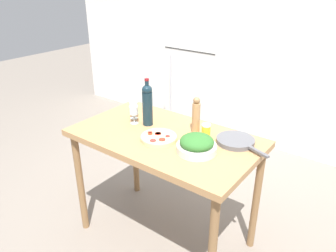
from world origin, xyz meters
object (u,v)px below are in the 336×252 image
at_px(wine_glass_near, 134,111).
at_px(pepper_mill, 196,116).
at_px(homemade_pizza, 159,138).
at_px(wine_bottle, 147,104).
at_px(salt_canister, 206,131).
at_px(cast_iron_skillet, 236,141).
at_px(wine_glass_far, 133,107).
at_px(refrigerator, 203,77).
at_px(salad_bowl, 197,145).

xyz_separation_m(wine_glass_near, pepper_mill, (0.47, 0.16, 0.03)).
height_order(pepper_mill, homemade_pizza, pepper_mill).
xyz_separation_m(wine_bottle, salt_canister, (0.48, 0.08, -0.12)).
bearing_deg(cast_iron_skillet, wine_glass_far, -172.55).
distance_m(wine_glass_near, cast_iron_skillet, 0.81).
relative_size(wine_glass_near, wine_glass_far, 1.00).
bearing_deg(refrigerator, wine_glass_near, -77.12).
bearing_deg(wine_glass_far, wine_glass_near, -46.33).
height_order(refrigerator, salad_bowl, refrigerator).
distance_m(refrigerator, cast_iron_skillet, 1.90).
relative_size(wine_glass_near, cast_iron_skillet, 0.35).
relative_size(wine_bottle, pepper_mill, 1.35).
relative_size(wine_bottle, wine_glass_far, 2.56).
height_order(wine_glass_near, cast_iron_skillet, wine_glass_near).
bearing_deg(wine_glass_near, wine_glass_far, 133.67).
xyz_separation_m(refrigerator, pepper_mill, (0.85, -1.52, 0.22)).
bearing_deg(wine_glass_far, pepper_mill, 9.09).
height_order(refrigerator, wine_glass_far, refrigerator).
bearing_deg(wine_bottle, wine_glass_far, 172.93).
relative_size(refrigerator, wine_bottle, 4.67).
distance_m(refrigerator, pepper_mill, 1.75).
relative_size(wine_glass_far, pepper_mill, 0.53).
relative_size(wine_glass_near, homemade_pizza, 0.56).
height_order(wine_bottle, wine_glass_near, wine_bottle).
bearing_deg(homemade_pizza, salt_canister, 43.74).
xyz_separation_m(salad_bowl, salt_canister, (-0.06, 0.22, -0.00)).
height_order(wine_bottle, salt_canister, wine_bottle).
xyz_separation_m(wine_bottle, wine_glass_far, (-0.17, 0.02, -0.07)).
xyz_separation_m(salad_bowl, cast_iron_skillet, (0.15, 0.27, -0.04)).
height_order(wine_glass_near, salt_canister, wine_glass_near).
relative_size(homemade_pizza, cast_iron_skillet, 0.63).
distance_m(wine_bottle, cast_iron_skillet, 0.72).
xyz_separation_m(homemade_pizza, salt_canister, (0.25, 0.24, 0.03)).
bearing_deg(wine_bottle, refrigerator, 106.53).
relative_size(refrigerator, homemade_pizza, 6.67).
bearing_deg(wine_glass_far, wine_bottle, -7.07).
distance_m(homemade_pizza, salt_canister, 0.34).
xyz_separation_m(refrigerator, salad_bowl, (1.02, -1.76, 0.14)).
bearing_deg(salad_bowl, salt_canister, 105.38).
height_order(refrigerator, cast_iron_skillet, refrigerator).
relative_size(salad_bowl, salt_canister, 2.60).
bearing_deg(salt_canister, pepper_mill, 165.78).
height_order(homemade_pizza, cast_iron_skillet, homemade_pizza).
distance_m(wine_glass_far, homemade_pizza, 0.44).
xyz_separation_m(refrigerator, cast_iron_skillet, (1.17, -1.49, 0.11)).
distance_m(wine_glass_near, wine_glass_far, 0.10).
height_order(pepper_mill, cast_iron_skillet, pepper_mill).
relative_size(refrigerator, salt_canister, 16.92).
relative_size(wine_bottle, wine_glass_near, 2.56).
xyz_separation_m(wine_bottle, homemade_pizza, (0.23, -0.15, -0.15)).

